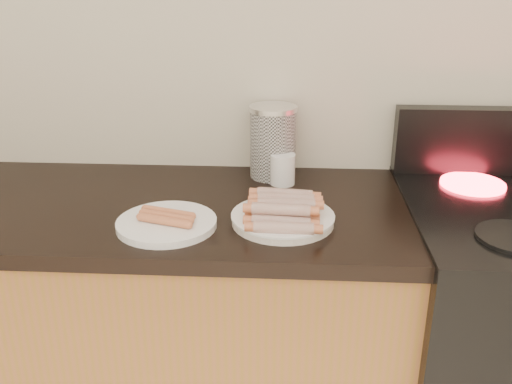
# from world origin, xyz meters

# --- Properties ---
(wall_back) EXTENTS (4.00, 0.04, 2.60)m
(wall_back) POSITION_xyz_m (0.00, 2.00, 1.30)
(wall_back) COLOR silver
(wall_back) RESTS_ON ground
(cabinet_base) EXTENTS (2.20, 0.59, 0.86)m
(cabinet_base) POSITION_xyz_m (-0.70, 1.69, 0.43)
(cabinet_base) COLOR brown
(cabinet_base) RESTS_ON floor
(counter_slab) EXTENTS (2.20, 0.62, 0.04)m
(counter_slab) POSITION_xyz_m (-0.70, 1.69, 0.88)
(counter_slab) COLOR black
(counter_slab) RESTS_ON cabinet_base
(burner_far_left) EXTENTS (0.18, 0.18, 0.01)m
(burner_far_left) POSITION_xyz_m (0.61, 1.84, 0.92)
(burner_far_left) COLOR #FF1E2D
(burner_far_left) RESTS_ON stove
(main_plate) EXTENTS (0.30, 0.30, 0.02)m
(main_plate) POSITION_xyz_m (0.07, 1.59, 0.91)
(main_plate) COLOR white
(main_plate) RESTS_ON counter_slab
(side_plate) EXTENTS (0.28, 0.28, 0.02)m
(side_plate) POSITION_xyz_m (-0.21, 1.55, 0.91)
(side_plate) COLOR silver
(side_plate) RESTS_ON counter_slab
(hotdog_pile) EXTENTS (0.14, 0.23, 0.06)m
(hotdog_pile) POSITION_xyz_m (0.07, 1.59, 0.94)
(hotdog_pile) COLOR #A13940
(hotdog_pile) RESTS_ON main_plate
(plain_sausages) EXTENTS (0.13, 0.11, 0.02)m
(plain_sausages) POSITION_xyz_m (-0.21, 1.55, 0.93)
(plain_sausages) COLOR #C56035
(plain_sausages) RESTS_ON side_plate
(canister) EXTENTS (0.14, 0.14, 0.22)m
(canister) POSITION_xyz_m (0.03, 1.92, 1.01)
(canister) COLOR white
(canister) RESTS_ON counter_slab
(mug) EXTENTS (0.08, 0.08, 0.09)m
(mug) POSITION_xyz_m (0.07, 1.86, 0.95)
(mug) COLOR white
(mug) RESTS_ON counter_slab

